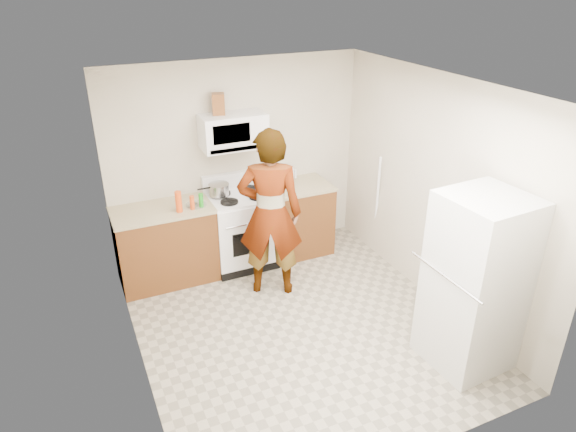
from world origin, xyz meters
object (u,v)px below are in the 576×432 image
microwave (233,131)px  saucepan (219,189)px  gas_range (241,229)px  kettle (289,175)px  fridge (475,283)px  person (270,214)px

microwave → saucepan: size_ratio=3.19×
microwave → gas_range: bearing=-90.0°
microwave → saucepan: microwave is taller
gas_range → kettle: (0.73, 0.18, 0.54)m
fridge → kettle: fridge is taller
microwave → fridge: microwave is taller
gas_range → fridge: (1.33, -2.57, 0.36)m
microwave → person: 1.11m
person → kettle: (0.63, 0.89, 0.05)m
person → fridge: 2.23m
gas_range → microwave: microwave is taller
microwave → saucepan: 0.72m
microwave → person: size_ratio=0.39×
gas_range → person: person is taller
kettle → saucepan: size_ratio=0.72×
kettle → saucepan: kettle is taller
fridge → person: bearing=120.1°
microwave → person: (0.10, -0.84, -0.73)m
gas_range → person: (0.10, -0.71, 0.49)m
microwave → kettle: microwave is taller
gas_range → microwave: 1.22m
fridge → gas_range: bearing=114.0°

